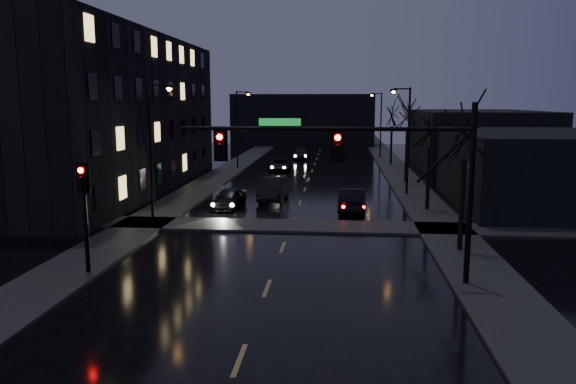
% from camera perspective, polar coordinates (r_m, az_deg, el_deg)
% --- Properties ---
extents(sidewalk_left, '(3.00, 140.00, 0.12)m').
position_cam_1_polar(sidewalk_left, '(49.10, -8.01, 1.01)').
color(sidewalk_left, '#2D2D2B').
rests_on(sidewalk_left, ground).
extents(sidewalk_right, '(3.00, 140.00, 0.12)m').
position_cam_1_polar(sidewalk_right, '(48.18, 12.09, 0.73)').
color(sidewalk_right, '#2D2D2B').
rests_on(sidewalk_right, ground).
extents(sidewalk_cross, '(40.00, 3.00, 0.12)m').
position_cam_1_polar(sidewalk_cross, '(31.70, 0.26, -3.46)').
color(sidewalk_cross, '#2D2D2B').
rests_on(sidewalk_cross, ground).
extents(apartment_block, '(12.00, 30.00, 12.00)m').
position_cam_1_polar(apartment_block, '(46.44, -19.35, 7.47)').
color(apartment_block, black).
rests_on(apartment_block, ground).
extents(commercial_right_near, '(10.00, 14.00, 5.00)m').
position_cam_1_polar(commercial_right_near, '(40.67, 23.58, 2.08)').
color(commercial_right_near, black).
rests_on(commercial_right_near, ground).
extents(commercial_right_far, '(12.00, 18.00, 6.00)m').
position_cam_1_polar(commercial_right_far, '(62.13, 18.59, 5.07)').
color(commercial_right_far, black).
rests_on(commercial_right_far, ground).
extents(far_block, '(22.00, 10.00, 8.00)m').
position_cam_1_polar(far_block, '(90.53, 1.60, 7.36)').
color(far_block, black).
rests_on(far_block, ground).
extents(signal_mast, '(11.11, 0.41, 7.00)m').
position_cam_1_polar(signal_mast, '(21.45, 8.38, 3.33)').
color(signal_mast, black).
rests_on(signal_mast, ground).
extents(signal_pole_left, '(0.35, 0.41, 4.53)m').
position_cam_1_polar(signal_pole_left, '(23.93, -19.99, -1.01)').
color(signal_pole_left, black).
rests_on(signal_pole_left, ground).
extents(tree_near, '(3.52, 3.52, 8.08)m').
position_cam_1_polar(tree_near, '(26.94, 17.65, 7.07)').
color(tree_near, black).
rests_on(tree_near, ground).
extents(tree_mid_a, '(3.30, 3.30, 7.58)m').
position_cam_1_polar(tree_mid_a, '(36.78, 14.28, 7.09)').
color(tree_mid_a, black).
rests_on(tree_mid_a, ground).
extents(tree_mid_b, '(3.74, 3.74, 8.59)m').
position_cam_1_polar(tree_mid_b, '(48.65, 12.10, 8.56)').
color(tree_mid_b, black).
rests_on(tree_mid_b, ground).
extents(tree_far, '(3.43, 3.43, 7.88)m').
position_cam_1_polar(tree_far, '(62.58, 10.55, 8.23)').
color(tree_far, black).
rests_on(tree_far, ground).
extents(streetlight_l_near, '(1.53, 0.28, 8.00)m').
position_cam_1_polar(streetlight_l_near, '(32.06, -13.49, 4.95)').
color(streetlight_l_near, black).
rests_on(streetlight_l_near, ground).
extents(streetlight_l_far, '(1.53, 0.28, 8.00)m').
position_cam_1_polar(streetlight_l_far, '(58.25, -4.99, 7.01)').
color(streetlight_l_far, black).
rests_on(streetlight_l_far, ground).
extents(streetlight_r_mid, '(1.53, 0.28, 8.00)m').
position_cam_1_polar(streetlight_r_mid, '(42.66, 11.87, 6.03)').
color(streetlight_r_mid, black).
rests_on(streetlight_r_mid, ground).
extents(streetlight_r_far, '(1.53, 0.28, 8.00)m').
position_cam_1_polar(streetlight_r_far, '(70.52, 9.25, 7.32)').
color(streetlight_r_far, black).
rests_on(streetlight_r_far, ground).
extents(oncoming_car_a, '(1.96, 4.13, 1.36)m').
position_cam_1_polar(oncoming_car_a, '(37.19, -5.99, -0.63)').
color(oncoming_car_a, black).
rests_on(oncoming_car_a, ground).
extents(oncoming_car_b, '(1.86, 4.92, 1.60)m').
position_cam_1_polar(oncoming_car_b, '(40.14, -1.47, 0.32)').
color(oncoming_car_b, black).
rests_on(oncoming_car_b, ground).
extents(oncoming_car_c, '(2.34, 4.76, 1.30)m').
position_cam_1_polar(oncoming_car_c, '(56.49, -0.77, 2.78)').
color(oncoming_car_c, black).
rests_on(oncoming_car_c, ground).
extents(oncoming_car_d, '(2.05, 4.92, 1.42)m').
position_cam_1_polar(oncoming_car_d, '(67.74, 1.38, 3.92)').
color(oncoming_car_d, black).
rests_on(oncoming_car_d, ground).
extents(lead_car, '(1.91, 4.69, 1.51)m').
position_cam_1_polar(lead_car, '(36.23, 6.58, -0.79)').
color(lead_car, black).
rests_on(lead_car, ground).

